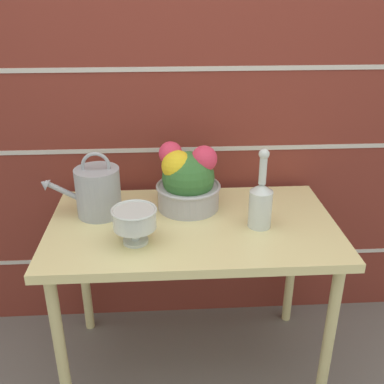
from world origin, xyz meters
TOP-DOWN VIEW (x-y plane):
  - ground_plane at (0.00, 0.00)m, footprint 12.00×12.00m
  - brick_wall at (0.00, 0.41)m, footprint 3.60×0.08m
  - patio_table at (0.00, 0.00)m, footprint 1.14×0.66m
  - watering_can at (-0.38, 0.10)m, footprint 0.33×0.18m
  - crystal_pedestal_bowl at (-0.22, -0.14)m, footprint 0.17×0.17m
  - flower_planter at (-0.01, 0.14)m, footprint 0.27×0.27m
  - glass_decanter at (0.26, -0.04)m, footprint 0.09×0.09m

SIDE VIEW (x-z plane):
  - ground_plane at x=0.00m, z-range 0.00..0.00m
  - patio_table at x=0.00m, z-range 0.29..1.03m
  - crystal_pedestal_bowl at x=-0.22m, z-range 0.77..0.90m
  - watering_can at x=-0.38m, z-range 0.71..0.98m
  - glass_decanter at x=0.26m, z-range 0.69..1.01m
  - flower_planter at x=-0.01m, z-range 0.72..1.01m
  - brick_wall at x=0.00m, z-range 0.00..2.20m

